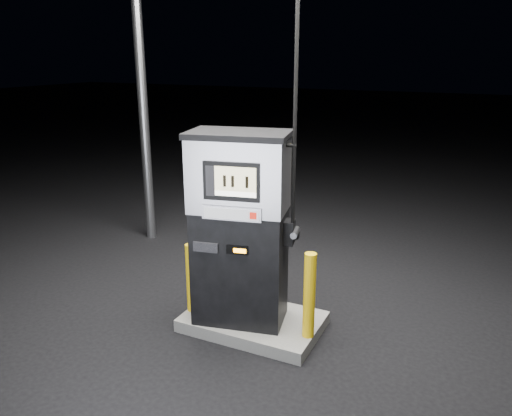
% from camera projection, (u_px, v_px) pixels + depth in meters
% --- Properties ---
extents(ground, '(80.00, 80.00, 0.00)m').
position_uv_depth(ground, '(253.00, 327.00, 6.01)').
color(ground, black).
rests_on(ground, ground).
extents(pump_island, '(1.60, 1.00, 0.15)m').
position_uv_depth(pump_island, '(253.00, 322.00, 5.99)').
color(pump_island, slate).
rests_on(pump_island, ground).
extents(fuel_dispenser, '(1.28, 0.87, 4.60)m').
position_uv_depth(fuel_dispenser, '(240.00, 227.00, 5.59)').
color(fuel_dispenser, black).
rests_on(fuel_dispenser, pump_island).
extents(bollard_left, '(0.15, 0.15, 0.86)m').
position_uv_depth(bollard_left, '(191.00, 278.00, 5.98)').
color(bollard_left, yellow).
rests_on(bollard_left, pump_island).
extents(bollard_right, '(0.13, 0.13, 0.99)m').
position_uv_depth(bollard_right, '(309.00, 296.00, 5.41)').
color(bollard_right, yellow).
rests_on(bollard_right, pump_island).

